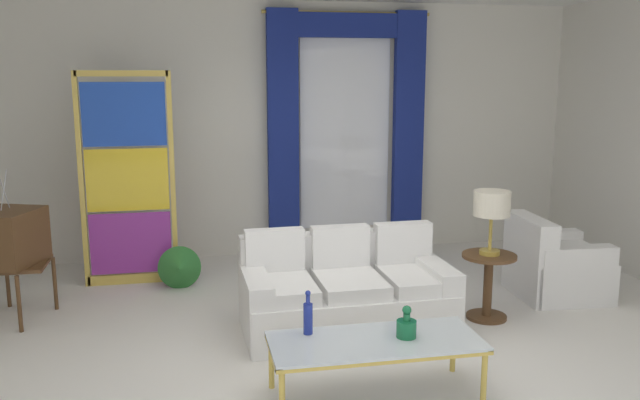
% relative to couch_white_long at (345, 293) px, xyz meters
% --- Properties ---
extents(ground_plane, '(16.00, 16.00, 0.00)m').
position_rel_couch_white_long_xyz_m(ground_plane, '(-0.19, -0.48, -0.30)').
color(ground_plane, white).
extents(wall_rear, '(8.00, 0.12, 3.00)m').
position_rel_couch_white_long_xyz_m(wall_rear, '(-0.19, 2.58, 1.20)').
color(wall_rear, white).
rests_on(wall_rear, ground).
extents(curtained_window, '(2.00, 0.17, 2.70)m').
position_rel_couch_white_long_xyz_m(curtained_window, '(0.60, 2.42, 1.44)').
color(curtained_window, white).
rests_on(curtained_window, ground).
extents(couch_white_long, '(1.78, 0.95, 0.86)m').
position_rel_couch_white_long_xyz_m(couch_white_long, '(0.00, 0.00, 0.00)').
color(couch_white_long, white).
rests_on(couch_white_long, ground).
extents(coffee_table, '(1.43, 0.60, 0.41)m').
position_rel_couch_white_long_xyz_m(coffee_table, '(-0.09, -1.27, 0.07)').
color(coffee_table, silver).
rests_on(coffee_table, ground).
extents(bottle_blue_decanter, '(0.06, 0.06, 0.31)m').
position_rel_couch_white_long_xyz_m(bottle_blue_decanter, '(-0.52, -1.08, 0.23)').
color(bottle_blue_decanter, navy).
rests_on(bottle_blue_decanter, coffee_table).
extents(bottle_crystal_tall, '(0.14, 0.14, 0.22)m').
position_rel_couch_white_long_xyz_m(bottle_crystal_tall, '(0.12, -1.27, 0.18)').
color(bottle_crystal_tall, '#196B3D').
rests_on(bottle_crystal_tall, coffee_table).
extents(vintage_tv, '(0.68, 0.73, 1.35)m').
position_rel_couch_white_long_xyz_m(vintage_tv, '(-2.86, 0.78, 0.42)').
color(vintage_tv, brown).
rests_on(vintage_tv, ground).
extents(armchair_white, '(0.87, 0.86, 0.80)m').
position_rel_couch_white_long_xyz_m(armchair_white, '(2.21, 0.40, -0.02)').
color(armchair_white, white).
rests_on(armchair_white, ground).
extents(stained_glass_divider, '(0.95, 0.05, 2.20)m').
position_rel_couch_white_long_xyz_m(stained_glass_divider, '(-1.90, 1.63, 0.75)').
color(stained_glass_divider, gold).
rests_on(stained_glass_divider, ground).
extents(peacock_figurine, '(0.44, 0.60, 0.50)m').
position_rel_couch_white_long_xyz_m(peacock_figurine, '(-1.41, 1.31, -0.08)').
color(peacock_figurine, beige).
rests_on(peacock_figurine, ground).
extents(round_side_table, '(0.48, 0.48, 0.59)m').
position_rel_couch_white_long_xyz_m(round_side_table, '(1.30, -0.05, 0.05)').
color(round_side_table, brown).
rests_on(round_side_table, ground).
extents(table_lamp_brass, '(0.32, 0.32, 0.57)m').
position_rel_couch_white_long_xyz_m(table_lamp_brass, '(1.30, -0.05, 0.72)').
color(table_lamp_brass, '#B29338').
rests_on(table_lamp_brass, round_side_table).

